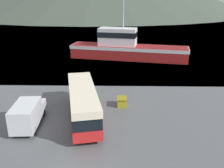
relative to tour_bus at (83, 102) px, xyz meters
The scene contains 5 objects.
water_surface 129.38m from the tour_bus, 89.77° to the left, with size 240.00×240.00×0.00m, color #475B6B.
tour_bus is the anchor object (origin of this frame).
delivery_van 5.31m from the tour_bus, 161.22° to the right, with size 2.35×5.76×2.47m.
fishing_boat 25.51m from the tour_bus, 78.41° to the left, with size 22.89×8.97×11.10m.
storage_bin 5.11m from the tour_bus, 36.78° to the left, with size 1.10×1.43×1.00m.
Camera 1 is at (2.87, -13.31, 11.95)m, focal length 40.00 mm.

